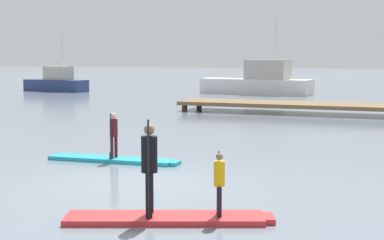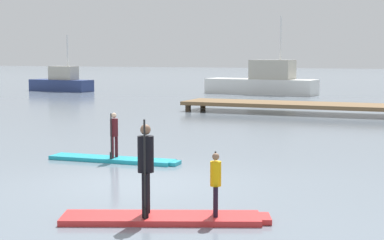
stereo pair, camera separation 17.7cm
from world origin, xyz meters
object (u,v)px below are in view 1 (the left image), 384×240
paddleboard_far (169,218)px  paddler_adult (149,164)px  paddler_child_front (219,181)px  trawler_grey_distant (56,82)px  paddleboard_near (114,160)px  paddler_child_solo (114,133)px  motor_boat_small_navy (259,82)px

paddleboard_far → paddler_adult: size_ratio=2.13×
paddler_adult → paddler_child_front: 1.20m
paddler_adult → trawler_grey_distant: size_ratio=0.30×
paddleboard_far → paddler_adult: 0.98m
paddler_adult → paddleboard_far: bearing=23.0°
paddleboard_far → paddler_adult: bearing=-157.0°
paddleboard_near → paddler_child_solo: size_ratio=3.06×
paddler_adult → paddleboard_near: bearing=124.8°
paddleboard_near → paddler_child_front: paddler_child_front is taller
paddleboard_far → paddler_adult: (-0.30, -0.13, 0.93)m
paddleboard_near → paddler_child_front: size_ratio=3.41×
paddler_adult → motor_boat_small_navy: motor_boat_small_navy is taller
paddler_child_solo → motor_boat_small_navy: (-4.02, 28.58, 0.13)m
motor_boat_small_navy → trawler_grey_distant: motor_boat_small_navy is taller
paddler_child_front → trawler_grey_distant: trawler_grey_distant is taller
paddleboard_near → paddler_child_front: 6.33m
paddler_adult → motor_boat_small_navy: bearing=102.5°
motor_boat_small_navy → trawler_grey_distant: size_ratio=1.52×
paddler_child_solo → trawler_grey_distant: trawler_grey_distant is taller
paddler_adult → paddler_child_front: bearing=22.7°
paddler_child_front → trawler_grey_distant: size_ratio=0.20×
paddler_child_solo → paddleboard_far: size_ratio=0.34×
paddleboard_near → paddler_child_front: bearing=-44.8°
trawler_grey_distant → paddler_adult: bearing=-53.6°
paddleboard_near → paddleboard_far: 6.02m
motor_boat_small_navy → trawler_grey_distant: 15.67m
paddler_child_front → motor_boat_small_navy: 34.08m
paddler_child_solo → paddler_adult: paddler_adult is taller
paddleboard_far → motor_boat_small_navy: bearing=103.0°
motor_boat_small_navy → trawler_grey_distant: (-15.48, -2.45, -0.20)m
trawler_grey_distant → paddleboard_far: bearing=-53.1°
trawler_grey_distant → paddler_child_solo: bearing=-53.3°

